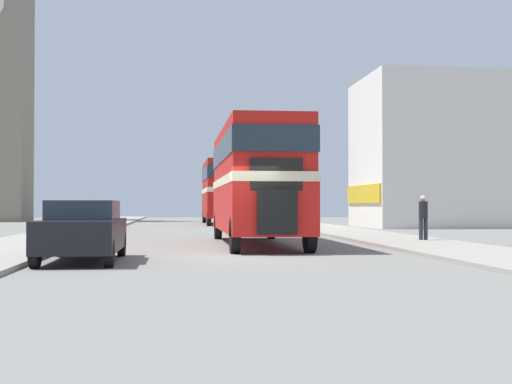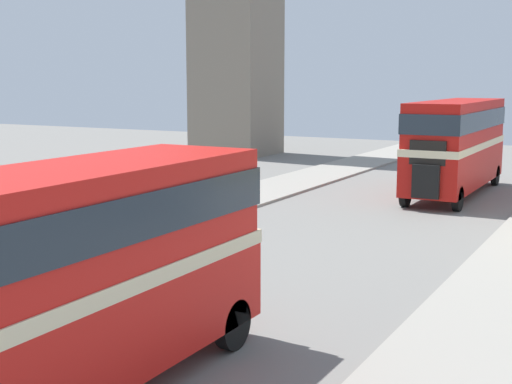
# 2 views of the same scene
# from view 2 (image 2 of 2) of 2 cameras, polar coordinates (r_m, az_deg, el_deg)

# --- Properties ---
(double_decker_bus) EXTENTS (2.51, 10.78, 4.07)m
(double_decker_bus) POSITION_cam_2_polar(r_m,az_deg,el_deg) (11.68, -17.72, -6.66)
(double_decker_bus) COLOR red
(double_decker_bus) RESTS_ON ground_plane
(bus_distant) EXTENTS (2.56, 10.39, 4.48)m
(bus_distant) POSITION_cam_2_polar(r_m,az_deg,el_deg) (35.08, 15.75, 4.06)
(bus_distant) COLOR #B2140F
(bus_distant) RESTS_ON ground_plane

